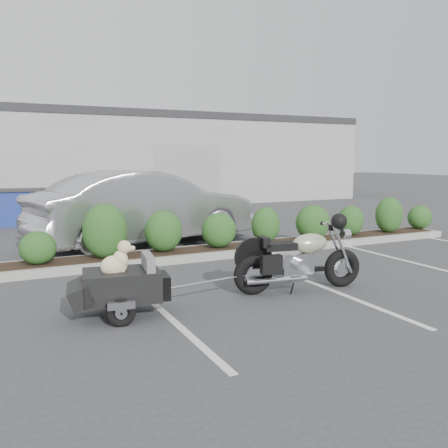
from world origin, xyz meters
name	(u,v)px	position (x,y,z in m)	size (l,w,h in m)	color
ground	(232,283)	(0.00, 0.00, 0.00)	(90.00, 90.00, 0.00)	#38383A
planter_kerb	(227,250)	(1.00, 2.20, 0.07)	(12.00, 1.00, 0.15)	#9E9E93
building	(71,159)	(0.00, 17.00, 2.00)	(26.00, 10.00, 4.00)	#9EA099
motorcycle	(299,260)	(0.74, -0.85, 0.49)	(2.13, 0.83, 1.23)	black
pet_trailer	(120,284)	(-2.04, -0.83, 0.43)	(1.72, 0.98, 1.02)	black
sedan	(146,208)	(-0.25, 4.00, 0.88)	(1.86, 5.32, 1.75)	#B4B4BC
dumpster	(18,207)	(-2.82, 8.96, 0.56)	(1.82, 1.37, 1.10)	navy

